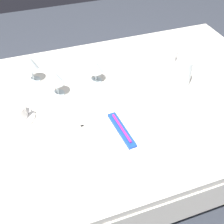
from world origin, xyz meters
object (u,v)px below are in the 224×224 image
(spoon_tea, at_px, (168,115))
(wine_glass_left, at_px, (30,64))
(spoon_soup, at_px, (156,117))
(dinner_knife, at_px, (153,123))
(drink_tumbler, at_px, (184,72))
(toothbrush_package, at_px, (122,130))
(wine_glass_right, at_px, (95,67))
(coffee_cup_right, at_px, (169,56))
(wine_glass_far, at_px, (56,79))
(fork_outer, at_px, (86,137))
(coffee_cup_left, at_px, (18,112))
(dinner_plate, at_px, (122,132))
(spoon_dessert, at_px, (161,116))

(spoon_tea, xyz_separation_m, wine_glass_left, (-0.53, 0.46, 0.10))
(spoon_soup, xyz_separation_m, spoon_tea, (0.06, -0.01, -0.00))
(dinner_knife, xyz_separation_m, spoon_tea, (0.09, 0.02, -0.00))
(dinner_knife, xyz_separation_m, drink_tumbler, (0.26, 0.21, 0.07))
(toothbrush_package, xyz_separation_m, wine_glass_right, (0.01, 0.39, 0.06))
(toothbrush_package, distance_m, wine_glass_left, 0.58)
(wine_glass_right, height_order, drink_tumbler, drink_tumbler)
(spoon_tea, height_order, coffee_cup_right, coffee_cup_right)
(dinner_knife, height_order, spoon_tea, spoon_tea)
(dinner_knife, xyz_separation_m, wine_glass_far, (-0.35, 0.34, 0.09))
(fork_outer, bearing_deg, coffee_cup_left, 140.04)
(dinner_plate, xyz_separation_m, coffee_cup_left, (-0.40, 0.24, 0.03))
(fork_outer, bearing_deg, spoon_tea, 0.73)
(wine_glass_right, bearing_deg, drink_tumbler, -22.41)
(dinner_plate, height_order, spoon_tea, dinner_plate)
(dinner_plate, xyz_separation_m, spoon_soup, (0.18, 0.04, -0.01))
(spoon_tea, bearing_deg, fork_outer, -179.27)
(spoon_soup, xyz_separation_m, coffee_cup_right, (0.26, 0.38, 0.04))
(fork_outer, bearing_deg, coffee_cup_right, 33.44)
(spoon_soup, relative_size, wine_glass_right, 1.76)
(dinner_knife, bearing_deg, toothbrush_package, -176.12)
(dinner_knife, bearing_deg, dinner_plate, -176.12)
(wine_glass_far, bearing_deg, dinner_knife, -44.03)
(dinner_plate, xyz_separation_m, spoon_tea, (0.24, 0.03, -0.01))
(spoon_soup, relative_size, drink_tumbler, 1.61)
(fork_outer, bearing_deg, spoon_dessert, 2.14)
(toothbrush_package, xyz_separation_m, wine_glass_left, (-0.30, 0.50, 0.08))
(dinner_knife, distance_m, wine_glass_right, 0.42)
(fork_outer, relative_size, dinner_knife, 1.07)
(dinner_plate, relative_size, toothbrush_package, 1.14)
(toothbrush_package, height_order, wine_glass_right, wine_glass_right)
(dinner_plate, relative_size, wine_glass_right, 1.90)
(spoon_dessert, xyz_separation_m, wine_glass_far, (-0.40, 0.31, 0.09))
(spoon_soup, bearing_deg, drink_tumbler, 37.79)
(wine_glass_left, bearing_deg, spoon_tea, -40.96)
(spoon_tea, distance_m, wine_glass_far, 0.55)
(spoon_dessert, bearing_deg, wine_glass_left, 137.70)
(dinner_knife, bearing_deg, spoon_tea, 15.11)
(coffee_cup_right, bearing_deg, fork_outer, -146.56)
(toothbrush_package, distance_m, coffee_cup_left, 0.46)
(fork_outer, xyz_separation_m, coffee_cup_left, (-0.25, 0.21, 0.04))
(dinner_knife, distance_m, spoon_dessert, 0.06)
(dinner_knife, distance_m, spoon_soup, 0.04)
(dinner_knife, relative_size, drink_tumbler, 1.52)
(fork_outer, distance_m, spoon_dessert, 0.35)
(coffee_cup_right, relative_size, drink_tumbler, 0.69)
(spoon_soup, bearing_deg, spoon_dessert, 2.81)
(spoon_soup, distance_m, coffee_cup_left, 0.61)
(wine_glass_far, distance_m, drink_tumbler, 0.63)
(toothbrush_package, relative_size, coffee_cup_left, 2.11)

